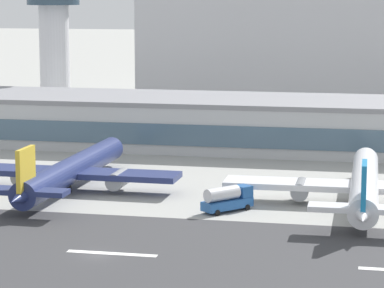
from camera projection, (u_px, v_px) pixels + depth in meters
The scene contains 9 objects.
ground_plane at pixel (97, 256), 119.02m from camera, with size 1400.00×1400.00×0.00m, color #9E9E99.
runway_strip at pixel (100, 253), 120.12m from camera, with size 800.00×40.19×0.08m, color #38383A.
runway_centreline_dash_4 at pixel (112, 253), 119.79m from camera, with size 12.00×1.20×0.01m, color white.
terminal_building at pixel (259, 123), 200.33m from camera, with size 188.13×27.37×10.76m.
control_tower at pixel (54, 37), 238.70m from camera, with size 14.50×14.50×35.73m.
distant_hotel_block at pixel (362, 24), 282.03m from camera, with size 135.04×28.28×47.57m, color #BCBCC1.
airliner_gold_tail_gate_0 at pixel (69, 172), 156.99m from camera, with size 37.40×50.25×10.49m.
airliner_blue_tail_gate_1 at pixel (364, 186), 145.83m from camera, with size 44.64×49.32×10.29m.
service_fuel_truck_1 at pixel (227, 198), 142.80m from camera, with size 7.53×8.12×3.95m.
Camera 1 is at (35.27, -110.27, 33.40)m, focal length 87.09 mm.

